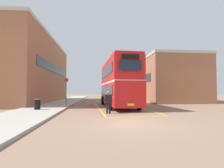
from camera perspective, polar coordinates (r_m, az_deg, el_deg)
ground_plane at (r=23.41m, az=-0.67°, el=-6.31°), size 135.60×135.60×0.00m
sidewalk_left at (r=26.16m, az=-15.50°, el=-5.65°), size 4.00×57.60×0.14m
brick_building_left at (r=28.79m, az=-23.98°, el=4.00°), size 6.14×21.20×9.38m
depot_building_right at (r=31.37m, az=16.05°, el=1.05°), size 8.13×16.22×6.82m
double_decker_bus at (r=18.45m, az=1.94°, el=0.40°), size 3.32×10.52×4.75m
single_deck_bus at (r=36.01m, az=1.68°, el=-2.28°), size 2.88×8.59×3.02m
pedestrian_boarding at (r=12.97m, az=-1.17°, el=-5.42°), size 0.55×0.29×1.64m
litter_bin at (r=15.75m, az=-23.01°, el=-6.03°), size 0.51×0.51×0.86m
bus_stop_sign at (r=18.91m, az=-14.62°, el=-1.57°), size 0.44×0.08×2.88m
bay_marking_yellow at (r=16.61m, az=2.97°, el=-7.97°), size 5.00×12.65×0.01m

